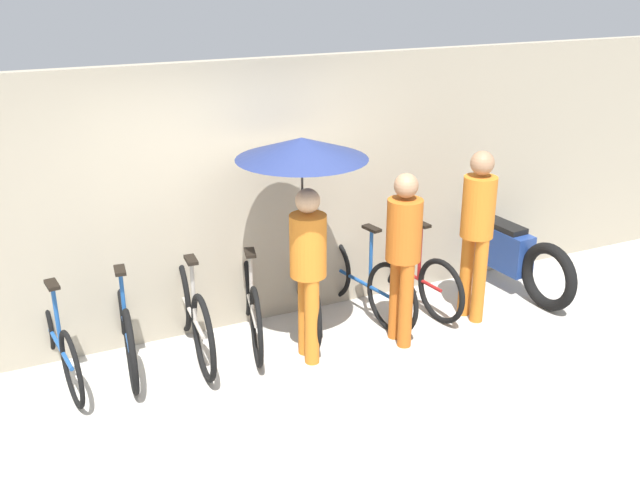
% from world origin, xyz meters
% --- Properties ---
extents(ground_plane, '(30.00, 30.00, 0.00)m').
position_xyz_m(ground_plane, '(0.00, 0.00, 0.00)').
color(ground_plane, '#B7B2A8').
extents(back_wall, '(12.64, 0.12, 2.56)m').
position_xyz_m(back_wall, '(0.00, 1.80, 1.28)').
color(back_wall, gray).
rests_on(back_wall, ground).
extents(parked_bicycle_0, '(0.44, 1.66, 1.06)m').
position_xyz_m(parked_bicycle_0, '(-1.74, 1.50, 0.35)').
color(parked_bicycle_0, black).
rests_on(parked_bicycle_0, ground).
extents(parked_bicycle_1, '(0.44, 1.72, 1.01)m').
position_xyz_m(parked_bicycle_1, '(-1.16, 1.51, 0.38)').
color(parked_bicycle_1, black).
rests_on(parked_bicycle_1, ground).
extents(parked_bicycle_2, '(0.44, 1.73, 1.09)m').
position_xyz_m(parked_bicycle_2, '(-0.58, 1.42, 0.40)').
color(parked_bicycle_2, black).
rests_on(parked_bicycle_2, ground).
extents(parked_bicycle_3, '(0.56, 1.68, 0.99)m').
position_xyz_m(parked_bicycle_3, '(0.00, 1.46, 0.38)').
color(parked_bicycle_3, black).
rests_on(parked_bicycle_3, ground).
extents(parked_bicycle_4, '(0.57, 1.71, 1.11)m').
position_xyz_m(parked_bicycle_4, '(0.58, 1.54, 0.38)').
color(parked_bicycle_4, black).
rests_on(parked_bicycle_4, ground).
extents(parked_bicycle_5, '(0.50, 1.70, 1.07)m').
position_xyz_m(parked_bicycle_5, '(1.16, 1.45, 0.38)').
color(parked_bicycle_5, black).
rests_on(parked_bicycle_5, ground).
extents(parked_bicycle_6, '(0.44, 1.70, 1.01)m').
position_xyz_m(parked_bicycle_6, '(1.73, 1.47, 0.35)').
color(parked_bicycle_6, black).
rests_on(parked_bicycle_6, ground).
extents(pedestrian_leading, '(1.12, 1.12, 2.00)m').
position_xyz_m(pedestrian_leading, '(0.34, 0.95, 1.62)').
color(pedestrian_leading, '#C66B1E').
rests_on(pedestrian_leading, ground).
extents(pedestrian_center, '(0.32, 0.32, 1.65)m').
position_xyz_m(pedestrian_center, '(1.23, 0.76, 0.96)').
color(pedestrian_center, '#B25619').
rests_on(pedestrian_center, ground).
extents(pedestrian_trailing, '(0.32, 0.32, 1.72)m').
position_xyz_m(pedestrian_trailing, '(2.13, 0.88, 1.01)').
color(pedestrian_trailing, '#C66B1E').
rests_on(pedestrian_trailing, ground).
extents(motorcycle, '(0.58, 2.13, 0.92)m').
position_xyz_m(motorcycle, '(2.90, 1.42, 0.40)').
color(motorcycle, black).
rests_on(motorcycle, ground).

